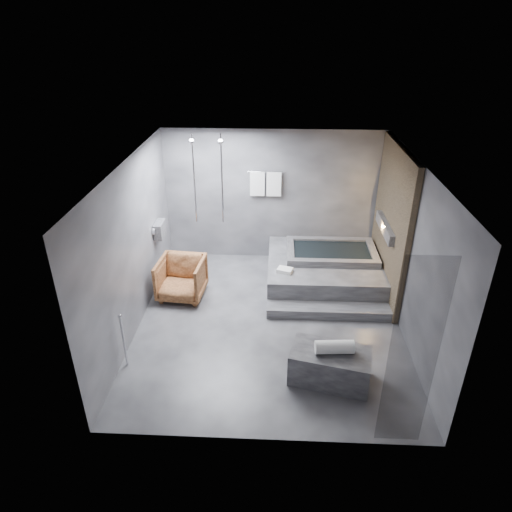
{
  "coord_description": "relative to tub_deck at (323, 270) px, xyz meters",
  "views": [
    {
      "loc": [
        0.08,
        -6.52,
        4.75
      ],
      "look_at": [
        -0.24,
        0.3,
        1.15
      ],
      "focal_mm": 32.0,
      "sensor_mm": 36.0,
      "label": 1
    }
  ],
  "objects": [
    {
      "name": "tub_deck",
      "position": [
        0.0,
        0.0,
        0.0
      ],
      "size": [
        2.2,
        2.0,
        0.5
      ],
      "primitive_type": "cube",
      "color": "#353537",
      "rests_on": "ground"
    },
    {
      "name": "tub_step",
      "position": [
        0.0,
        -1.18,
        -0.16
      ],
      "size": [
        2.2,
        0.36,
        0.18
      ],
      "primitive_type": "cube",
      "color": "#353537",
      "rests_on": "ground"
    },
    {
      "name": "room",
      "position": [
        -0.65,
        -1.21,
        1.48
      ],
      "size": [
        5.0,
        5.04,
        2.82
      ],
      "color": "#302F32",
      "rests_on": "ground"
    },
    {
      "name": "rolled_towel",
      "position": [
        -0.1,
        -2.83,
        0.36
      ],
      "size": [
        0.56,
        0.24,
        0.2
      ],
      "primitive_type": "cylinder",
      "rotation": [
        0.0,
        1.57,
        0.07
      ],
      "color": "white",
      "rests_on": "concrete_bench"
    },
    {
      "name": "concrete_bench",
      "position": [
        -0.14,
        -2.82,
        0.01
      ],
      "size": [
        1.25,
        0.87,
        0.51
      ],
      "primitive_type": "cube",
      "rotation": [
        0.0,
        0.0,
        -0.23
      ],
      "color": "#2D2D2F",
      "rests_on": "ground"
    },
    {
      "name": "driftwood_chair",
      "position": [
        -2.72,
        -0.68,
        0.14
      ],
      "size": [
        0.9,
        0.92,
        0.77
      ],
      "primitive_type": "imported",
      "rotation": [
        0.0,
        0.0,
        -0.09
      ],
      "color": "#4C2813",
      "rests_on": "ground"
    },
    {
      "name": "deck_towel",
      "position": [
        -0.78,
        -0.54,
        0.29
      ],
      "size": [
        0.32,
        0.27,
        0.07
      ],
      "primitive_type": "cube",
      "rotation": [
        0.0,
        0.0,
        -0.31
      ],
      "color": "white",
      "rests_on": "tub_deck"
    }
  ]
}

